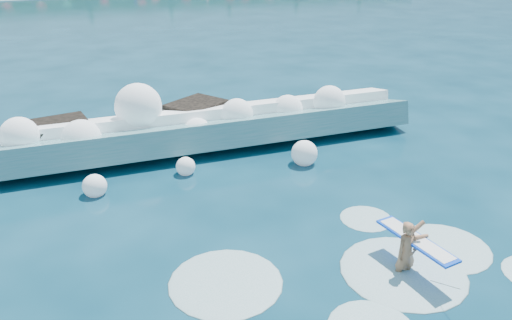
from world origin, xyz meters
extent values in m
plane|color=#072D3F|center=(0.00, 0.00, 0.00)|extent=(200.00, 200.00, 0.00)
cube|color=teal|center=(-0.41, 6.57, 0.50)|extent=(19.97, 3.04, 1.67)
cube|color=white|center=(-0.41, 7.37, 1.00)|extent=(19.97, 1.41, 0.78)
cube|color=black|center=(-4.59, 7.79, 0.50)|extent=(2.98, 2.45, 1.44)
cube|color=black|center=(-1.59, 6.99, 0.39)|extent=(2.43, 2.18, 1.11)
cube|color=black|center=(1.11, 8.19, 0.54)|extent=(2.83, 2.70, 1.55)
imported|color=#A86E4E|center=(3.49, -3.19, 0.56)|extent=(0.65, 0.45, 1.69)
cube|color=blue|center=(3.77, -3.14, 0.85)|extent=(0.86, 2.36, 0.06)
cube|color=white|center=(3.77, -3.14, 0.86)|extent=(0.74, 2.16, 0.06)
cylinder|color=black|center=(3.67, -4.39, 0.45)|extent=(0.01, 0.91, 0.43)
sphere|color=white|center=(-5.60, 6.72, 1.26)|extent=(1.34, 1.34, 1.34)
sphere|color=white|center=(-3.58, 6.41, 0.98)|extent=(1.42, 1.42, 1.42)
sphere|color=white|center=(-1.35, 7.37, 1.66)|extent=(1.81, 1.81, 1.81)
sphere|color=white|center=(0.66, 6.27, 0.73)|extent=(1.11, 1.11, 1.11)
sphere|color=white|center=(2.44, 6.74, 1.09)|extent=(1.31, 1.31, 1.31)
sphere|color=white|center=(4.75, 6.91, 0.94)|extent=(1.32, 1.32, 1.32)
sphere|color=white|center=(6.48, 6.49, 1.27)|extent=(1.35, 1.35, 1.35)
sphere|color=white|center=(-3.39, 3.79, 0.29)|extent=(0.79, 0.79, 0.79)
sphere|color=white|center=(-0.29, 4.28, 0.27)|extent=(0.68, 0.68, 0.68)
sphere|color=white|center=(3.99, 3.63, 0.40)|extent=(0.97, 0.97, 0.97)
ellipsoid|color=silver|center=(3.49, -3.16, 0.00)|extent=(3.15, 3.15, 0.16)
ellipsoid|color=silver|center=(5.16, -2.66, 0.00)|extent=(2.45, 2.45, 0.12)
ellipsoid|color=silver|center=(-0.78, -2.04, 0.00)|extent=(2.79, 2.79, 0.14)
ellipsoid|color=silver|center=(4.01, -0.61, 0.00)|extent=(1.55, 1.55, 0.08)
camera|label=1|loc=(-3.50, -11.46, 7.59)|focal=35.00mm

